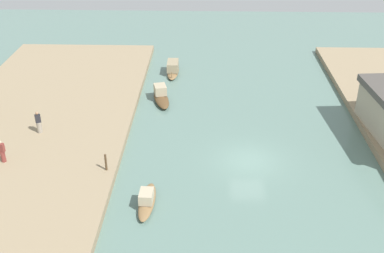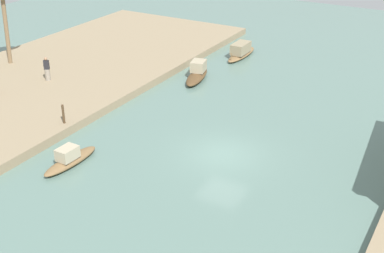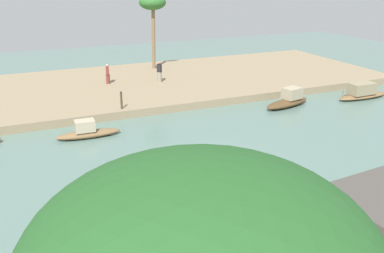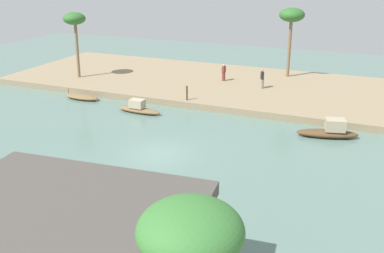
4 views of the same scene
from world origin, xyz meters
TOP-DOWN VIEW (x-y plane):
  - river_water at (0.00, 0.00)m, footprint 76.94×76.94m
  - riverbank_left at (0.00, -16.24)m, footprint 44.47×14.62m
  - sampan_with_red_awning at (-15.75, -6.37)m, footprint 4.60×1.16m
  - sampan_with_tall_canopy at (5.10, -6.55)m, footprint 3.78×1.06m
  - sampan_downstream_large at (-9.41, -6.99)m, footprint 4.27×2.13m
  - person_on_near_bank at (-2.59, -15.44)m, footprint 0.50×0.50m
  - person_by_mooring at (1.43, -16.64)m, footprint 0.36×0.45m
  - mooring_post at (2.22, -9.53)m, footprint 0.14×0.14m

SIDE VIEW (x-z plane):
  - river_water at x=0.00m, z-range 0.00..0.00m
  - riverbank_left at x=0.00m, z-range 0.00..0.55m
  - sampan_with_tall_canopy at x=5.10m, z-range -0.17..0.91m
  - sampan_downstream_large at x=-9.41m, z-range -0.21..1.11m
  - sampan_with_red_awning at x=-15.75m, z-range -0.13..1.10m
  - mooring_post at x=2.22m, z-range 0.55..1.74m
  - person_on_near_bank at x=-2.59m, z-range 0.41..2.13m
  - person_by_mooring at x=1.43m, z-range 0.49..2.11m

